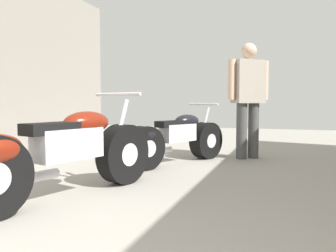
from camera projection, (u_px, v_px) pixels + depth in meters
The scene contains 4 objects.
ground_plane at pixel (191, 184), 3.70m from camera, with size 16.80×16.80×0.00m, color #9E998E.
motorcycle_maroon_cruiser at pixel (64, 154), 3.07m from camera, with size 0.87×2.05×0.97m.
motorcycle_black_naked at pixel (176, 139), 4.89m from camera, with size 1.01×1.75×0.86m.
mechanic_in_blue at pixel (248, 94), 5.34m from camera, with size 0.63×0.54×1.78m.
Camera 1 is at (0.94, -0.03, 0.87)m, focal length 36.89 mm.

